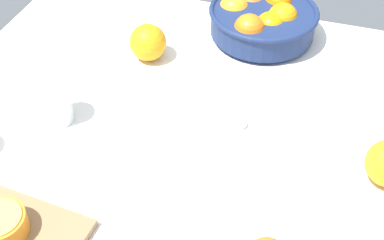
{
  "coord_description": "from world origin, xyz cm",
  "views": [
    {
      "loc": [
        24.54,
        -66.18,
        71.85
      ],
      "look_at": [
        3.34,
        0.45,
        4.99
      ],
      "focal_mm": 46.55,
      "sensor_mm": 36.0,
      "label": 1
    }
  ],
  "objects_px": {
    "loose_orange_2": "(148,42)",
    "spoon": "(240,110)",
    "cutting_board": "(6,239)",
    "fruit_bowl": "(262,20)",
    "orange_half_0": "(0,224)",
    "juice_glass": "(54,105)"
  },
  "relations": [
    {
      "from": "cutting_board",
      "to": "fruit_bowl",
      "type": "bearing_deg",
      "value": 69.04
    },
    {
      "from": "juice_glass",
      "to": "cutting_board",
      "type": "relative_size",
      "value": 0.36
    },
    {
      "from": "loose_orange_2",
      "to": "juice_glass",
      "type": "bearing_deg",
      "value": -112.18
    },
    {
      "from": "fruit_bowl",
      "to": "spoon",
      "type": "xyz_separation_m",
      "value": [
        0.02,
        -0.29,
        -0.04
      ]
    },
    {
      "from": "juice_glass",
      "to": "loose_orange_2",
      "type": "distance_m",
      "value": 0.28
    },
    {
      "from": "cutting_board",
      "to": "spoon",
      "type": "distance_m",
      "value": 0.52
    },
    {
      "from": "cutting_board",
      "to": "orange_half_0",
      "type": "bearing_deg",
      "value": 132.17
    },
    {
      "from": "fruit_bowl",
      "to": "loose_orange_2",
      "type": "distance_m",
      "value": 0.29
    },
    {
      "from": "orange_half_0",
      "to": "fruit_bowl",
      "type": "bearing_deg",
      "value": 68.38
    },
    {
      "from": "fruit_bowl",
      "to": "cutting_board",
      "type": "xyz_separation_m",
      "value": [
        -0.28,
        -0.72,
        -0.04
      ]
    },
    {
      "from": "spoon",
      "to": "loose_orange_2",
      "type": "bearing_deg",
      "value": 154.41
    },
    {
      "from": "fruit_bowl",
      "to": "spoon",
      "type": "height_order",
      "value": "fruit_bowl"
    },
    {
      "from": "fruit_bowl",
      "to": "cutting_board",
      "type": "height_order",
      "value": "fruit_bowl"
    },
    {
      "from": "fruit_bowl",
      "to": "cutting_board",
      "type": "bearing_deg",
      "value": -110.96
    },
    {
      "from": "orange_half_0",
      "to": "spoon",
      "type": "xyz_separation_m",
      "value": [
        0.3,
        0.42,
        -0.03
      ]
    },
    {
      "from": "loose_orange_2",
      "to": "spoon",
      "type": "bearing_deg",
      "value": -25.59
    },
    {
      "from": "orange_half_0",
      "to": "loose_orange_2",
      "type": "xyz_separation_m",
      "value": [
        0.05,
        0.54,
        0.01
      ]
    },
    {
      "from": "fruit_bowl",
      "to": "orange_half_0",
      "type": "xyz_separation_m",
      "value": [
        -0.28,
        -0.71,
        -0.01
      ]
    },
    {
      "from": "cutting_board",
      "to": "loose_orange_2",
      "type": "height_order",
      "value": "loose_orange_2"
    },
    {
      "from": "juice_glass",
      "to": "loose_orange_2",
      "type": "xyz_separation_m",
      "value": [
        0.11,
        0.26,
        0.0
      ]
    },
    {
      "from": "loose_orange_2",
      "to": "spoon",
      "type": "relative_size",
      "value": 0.55
    },
    {
      "from": "juice_glass",
      "to": "loose_orange_2",
      "type": "height_order",
      "value": "juice_glass"
    }
  ]
}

